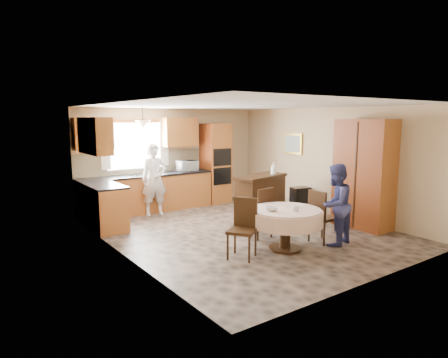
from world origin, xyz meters
name	(u,v)px	position (x,y,z in m)	size (l,w,h in m)	color
floor	(243,231)	(0.00, 0.00, 0.00)	(5.00, 6.00, 0.01)	#715E4F
ceiling	(244,105)	(0.00, 0.00, 2.50)	(5.00, 6.00, 0.01)	white
wall_back	(172,158)	(0.00, 3.00, 1.25)	(5.00, 0.02, 2.50)	tan
wall_front	(380,192)	(0.00, -3.00, 1.25)	(5.00, 0.02, 2.50)	tan
wall_left	(122,181)	(-2.50, 0.00, 1.25)	(0.02, 6.00, 2.50)	tan
wall_right	(329,162)	(2.50, 0.00, 1.25)	(0.02, 6.00, 2.50)	tan
window	(135,146)	(-1.00, 2.98, 1.60)	(1.40, 0.03, 1.10)	white
curtain_left	(105,145)	(-1.75, 2.93, 1.65)	(0.22, 0.02, 1.15)	white
curtain_right	(164,143)	(-0.25, 2.93, 1.65)	(0.22, 0.02, 1.15)	white
base_cab_back	(147,194)	(-0.85, 2.70, 0.44)	(3.30, 0.60, 0.88)	orange
counter_back	(147,175)	(-0.85, 2.70, 0.90)	(3.30, 0.64, 0.04)	black
base_cab_left	(105,208)	(-2.20, 1.80, 0.44)	(0.60, 1.20, 0.88)	orange
counter_left	(104,186)	(-2.20, 1.80, 0.90)	(0.64, 1.20, 0.04)	black
backsplash	(141,163)	(-0.85, 2.99, 1.18)	(3.30, 0.02, 0.55)	beige
wall_cab_left	(93,134)	(-2.05, 2.83, 1.91)	(0.85, 0.33, 0.72)	#AF602B
wall_cab_right	(180,132)	(0.15, 2.83, 1.91)	(0.90, 0.33, 0.72)	#AF602B
wall_cab_side	(95,136)	(-2.33, 1.80, 1.91)	(0.33, 1.20, 0.72)	#AF602B
oven_tower	(216,163)	(1.15, 2.69, 1.06)	(0.66, 0.62, 2.12)	orange
oven_upper	(222,157)	(1.15, 2.38, 1.25)	(0.56, 0.01, 0.45)	black
oven_lower	(222,176)	(1.15, 2.38, 0.75)	(0.56, 0.01, 0.45)	black
pendant	(143,124)	(-1.00, 2.50, 2.12)	(0.36, 0.36, 0.18)	beige
sideboard	(261,199)	(0.94, 0.58, 0.47)	(1.31, 0.54, 0.94)	#36210E
space_heater	(300,199)	(2.20, 0.57, 0.30)	(0.44, 0.31, 0.60)	black
cupboard	(364,174)	(2.22, -1.17, 1.12)	(0.59, 1.17, 2.23)	orange
dining_table	(285,218)	(-0.11, -1.31, 0.56)	(1.26, 1.26, 0.72)	#36210E
chair_left	(243,225)	(-0.92, -1.17, 0.53)	(0.58, 0.58, 0.97)	#36210E
chair_back	(261,210)	(0.00, -0.53, 0.53)	(0.45, 0.45, 0.96)	#36210E
chair_right	(321,214)	(0.69, -1.39, 0.53)	(0.42, 0.42, 0.97)	#36210E
framed_picture	(293,144)	(2.47, 1.14, 1.62)	(0.06, 0.64, 0.53)	gold
microwave	(187,166)	(0.25, 2.65, 1.06)	(0.49, 0.33, 0.27)	silver
person_sink	(154,180)	(-0.84, 2.30, 0.84)	(0.61, 0.40, 1.68)	silver
person_dining	(335,205)	(0.80, -1.61, 0.73)	(0.71, 0.55, 1.46)	navy
bowl_sideboard	(246,178)	(0.53, 0.58, 0.96)	(0.22, 0.22, 0.05)	#B2B2B2
bottle_sideboard	(273,169)	(1.31, 0.58, 1.10)	(0.13, 0.13, 0.33)	silver
cup_table	(296,208)	(-0.08, -1.51, 0.76)	(0.11, 0.11, 0.09)	#B2B2B2
bowl_table	(271,209)	(-0.40, -1.27, 0.75)	(0.21, 0.21, 0.07)	#B2B2B2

